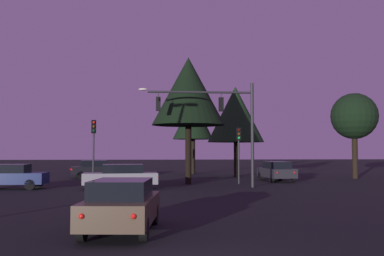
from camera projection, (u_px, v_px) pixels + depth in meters
name	position (u px, v px, depth m)	size (l,w,h in m)	color
ground_plane	(167.00, 182.00, 32.76)	(168.00, 168.00, 0.00)	black
traffic_signal_mast_arm	(219.00, 115.00, 27.94)	(7.44, 0.40, 6.75)	#232326
traffic_light_corner_left	(94.00, 139.00, 29.24)	(0.35, 0.38, 4.43)	#232326
traffic_light_corner_right	(239.00, 144.00, 30.88)	(0.31, 0.35, 4.00)	#232326
car_nearside_lane	(122.00, 205.00, 12.50)	(2.19, 4.28, 1.52)	#473828
car_crossing_left	(121.00, 176.00, 26.55)	(4.69, 2.16, 1.52)	gray
car_crossing_right	(11.00, 176.00, 26.69)	(4.24, 1.91, 1.52)	#0F1947
car_far_lane	(276.00, 171.00, 33.50)	(2.11, 4.35, 1.52)	#232328
car_parked_lot	(95.00, 169.00, 37.49)	(4.40, 2.92, 1.52)	black
tree_behind_sign	(193.00, 119.00, 44.19)	(4.13, 4.13, 7.71)	black
tree_left_far	(188.00, 91.00, 30.91)	(5.21, 5.21, 9.05)	black
tree_center_horizon	(354.00, 117.00, 36.89)	(3.92, 3.92, 7.27)	black
tree_right_cluster	(236.00, 114.00, 39.52)	(5.14, 5.14, 8.24)	black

